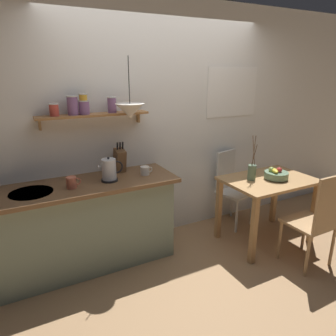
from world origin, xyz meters
name	(u,v)px	position (x,y,z in m)	size (l,w,h in m)	color
ground_plane	(186,254)	(0.00, 0.00, 0.00)	(14.00, 14.00, 0.00)	#A87F56
back_wall	(175,123)	(0.20, 0.65, 1.35)	(6.80, 0.11, 2.70)	white
kitchen_counter	(86,225)	(-1.00, 0.32, 0.46)	(1.83, 0.63, 0.91)	gray
wall_shelf	(87,110)	(-0.86, 0.49, 1.58)	(1.09, 0.20, 0.33)	#9E6B3D
dining_table	(268,189)	(0.98, -0.15, 0.65)	(1.01, 0.70, 0.78)	tan
dining_chair_near	(318,217)	(1.04, -0.77, 0.56)	(0.44, 0.41, 1.02)	tan
dining_chair_far	(231,185)	(0.91, 0.42, 0.52)	(0.46, 0.46, 0.96)	silver
fruit_bowl	(276,174)	(1.04, -0.19, 0.83)	(0.26, 0.26, 0.14)	slate
twig_vase	(252,172)	(0.78, -0.08, 0.87)	(0.09, 0.09, 0.51)	#567056
electric_kettle	(109,170)	(-0.74, 0.25, 1.02)	(0.25, 0.16, 0.24)	black
knife_block	(120,160)	(-0.56, 0.48, 1.04)	(0.10, 0.18, 0.33)	brown
coffee_mug_by_sink	(72,182)	(-1.11, 0.23, 0.96)	(0.13, 0.09, 0.11)	#C6664C
coffee_mug_spare	(145,171)	(-0.36, 0.27, 0.96)	(0.13, 0.09, 0.09)	white
pendant_lamp	(130,111)	(-0.50, 0.27, 1.58)	(0.28, 0.28, 0.57)	black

